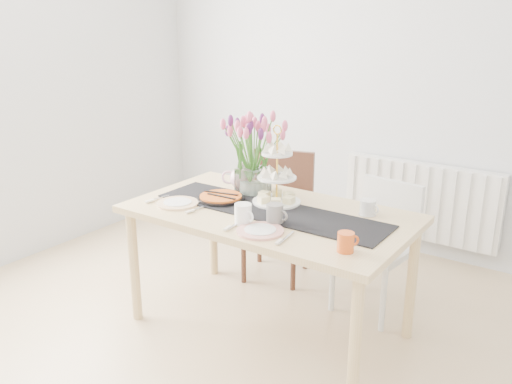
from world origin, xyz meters
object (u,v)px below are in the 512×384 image
Objects in this scene: chair_brown at (279,204)px; chair_white at (381,237)px; tulip_vase at (253,141)px; mug_white at (243,214)px; dining_table at (269,223)px; plate_left at (178,203)px; radiator at (420,201)px; cream_jug at (368,208)px; tart_tin at (221,198)px; cake_stand at (277,184)px; mug_orange at (346,242)px; teapot at (242,178)px; mug_grey at (275,214)px; plate_right at (260,231)px.

chair_white is at bearing -20.89° from chair_brown.
tulip_vase is 0.59m from mug_white.
dining_table is 0.55m from plate_left.
radiator is 10.97× the size of mug_white.
cream_jug reaches higher than tart_tin.
mug_orange is at bearing -31.85° from cake_stand.
mug_white is at bearing -117.85° from cream_jug.
dining_table is 1.80× the size of chair_brown.
chair_white is at bearing 44.19° from mug_orange.
cake_stand reaches higher than mug_white.
teapot reaches higher than mug_orange.
mug_grey is at bearing 109.35° from mug_orange.
teapot is (-0.35, 0.23, 0.16)m from dining_table.
mug_orange reaches higher than chair_white.
cream_jug is at bearing 59.26° from mug_white.
plate_right is at bearing -51.77° from tulip_vase.
chair_white is (0.44, 0.63, -0.20)m from dining_table.
mug_grey reaches higher than plate_left.
mug_white is at bearing -85.73° from cake_stand.
tulip_vase reaches higher than chair_brown.
mug_grey is (0.13, -0.15, 0.13)m from dining_table.
mug_grey is (-0.24, -1.70, 0.35)m from radiator.
chair_brown is 0.76m from tulip_vase.
tart_tin is at bearing -110.40° from teapot.
mug_orange reaches higher than tart_tin.
plate_left is at bearing -144.45° from cake_stand.
chair_brown is at bearing 78.82° from mug_orange.
teapot reaches higher than cream_jug.
tart_tin is 0.26m from plate_left.
chair_brown is 1.00m from cream_jug.
radiator is 1.35m from cream_jug.
tart_tin is at bearing -114.48° from radiator.
dining_table is 0.56m from cream_jug.
cake_stand reaches higher than mug_grey.
cream_jug is at bearing -85.15° from radiator.
chair_brown is 1.14m from plate_right.
tulip_vase is 0.59m from plate_left.
cake_stand reaches higher than plate_left.
mug_white reaches higher than cream_jug.
plate_left is (-0.47, -0.34, -0.11)m from cake_stand.
cream_jug is at bearing 57.35° from plate_right.
mug_white is 0.45× the size of plate_right.
plate_left is (-0.15, -0.44, -0.07)m from teapot.
chair_brown is 1.02m from mug_grey.
cream_jug is at bearing -23.20° from teapot.
chair_brown is 10.04× the size of cream_jug.
tulip_vase is at bearing -36.81° from teapot.
teapot is 0.84m from cream_jug.
teapot is 1.05× the size of plate_right.
radiator is at bearing 76.27° from dining_table.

